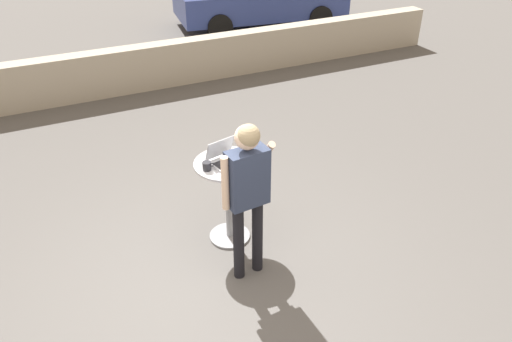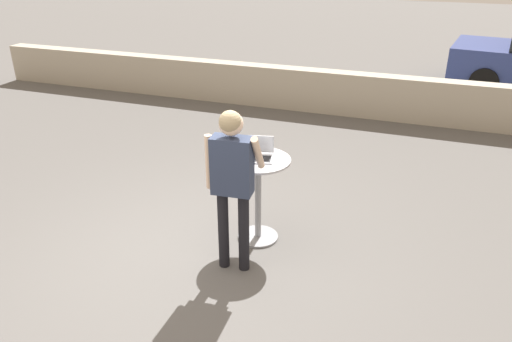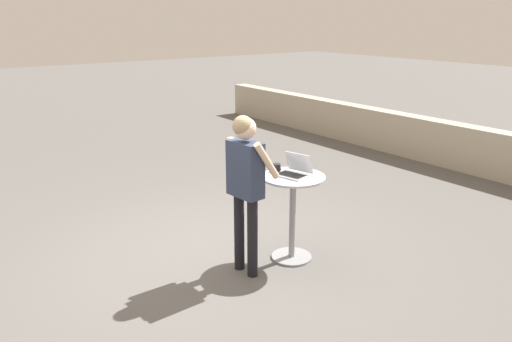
{
  "view_description": "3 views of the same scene",
  "coord_description": "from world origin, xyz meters",
  "px_view_note": "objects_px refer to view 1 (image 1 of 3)",
  "views": [
    {
      "loc": [
        -1.1,
        -3.43,
        3.64
      ],
      "look_at": [
        0.72,
        0.38,
        1.0
      ],
      "focal_mm": 35.0,
      "sensor_mm": 36.0,
      "label": 1
    },
    {
      "loc": [
        2.15,
        -3.88,
        3.13
      ],
      "look_at": [
        0.67,
        0.26,
        1.05
      ],
      "focal_mm": 35.0,
      "sensor_mm": 36.0,
      "label": 2
    },
    {
      "loc": [
        4.43,
        -2.72,
        2.64
      ],
      "look_at": [
        0.35,
        0.32,
        1.06
      ],
      "focal_mm": 35.0,
      "sensor_mm": 36.0,
      "label": 3
    }
  ],
  "objects_px": {
    "cafe_table": "(228,190)",
    "standing_person": "(247,184)",
    "laptop": "(225,157)",
    "coffee_mug": "(207,166)"
  },
  "relations": [
    {
      "from": "cafe_table",
      "to": "laptop",
      "type": "bearing_deg",
      "value": 119.3
    },
    {
      "from": "laptop",
      "to": "standing_person",
      "type": "bearing_deg",
      "value": -93.21
    },
    {
      "from": "laptop",
      "to": "standing_person",
      "type": "height_order",
      "value": "standing_person"
    },
    {
      "from": "cafe_table",
      "to": "standing_person",
      "type": "distance_m",
      "value": 0.76
    },
    {
      "from": "standing_person",
      "to": "coffee_mug",
      "type": "bearing_deg",
      "value": 108.57
    },
    {
      "from": "laptop",
      "to": "coffee_mug",
      "type": "xyz_separation_m",
      "value": [
        -0.23,
        -0.07,
        -0.01
      ]
    },
    {
      "from": "cafe_table",
      "to": "standing_person",
      "type": "bearing_deg",
      "value": -94.54
    },
    {
      "from": "cafe_table",
      "to": "laptop",
      "type": "height_order",
      "value": "laptop"
    },
    {
      "from": "coffee_mug",
      "to": "standing_person",
      "type": "xyz_separation_m",
      "value": [
        0.19,
        -0.57,
        0.07
      ]
    },
    {
      "from": "cafe_table",
      "to": "laptop",
      "type": "xyz_separation_m",
      "value": [
        -0.01,
        0.02,
        0.39
      ]
    }
  ]
}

